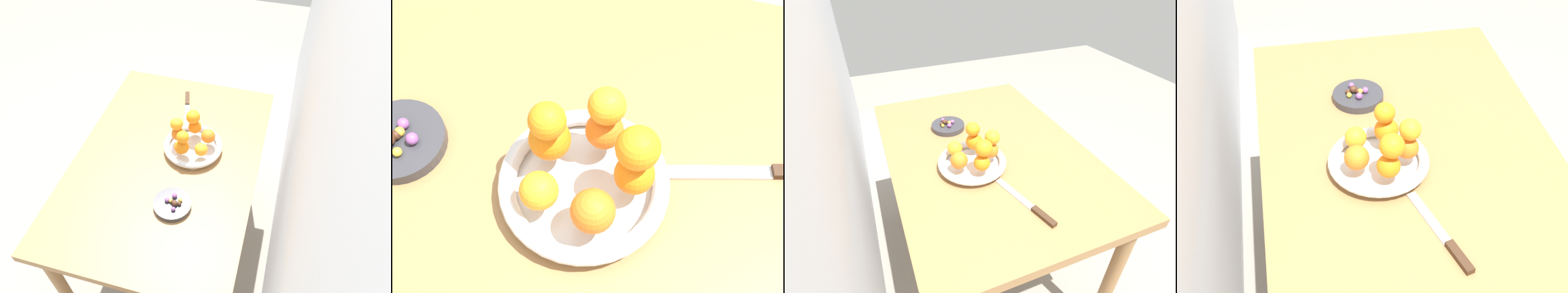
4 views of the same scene
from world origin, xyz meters
The scene contains 18 objects.
ground_plane centered at (0.00, 0.00, 0.00)m, with size 6.00×6.00×0.00m, color gray.
dining_table centered at (0.00, 0.00, 0.65)m, with size 1.10×0.76×0.74m.
fruit_bowl centered at (-0.09, 0.09, 0.76)m, with size 0.25×0.25×0.04m.
candy_dish centered at (0.21, 0.09, 0.75)m, with size 0.14×0.14×0.02m, color #333338.
orange_0 centered at (-0.03, 0.06, 0.81)m, with size 0.06×0.06×0.06m, color orange.
orange_1 centered at (-0.04, 0.14, 0.81)m, with size 0.05×0.05×0.05m, color orange.
orange_2 centered at (-0.12, 0.15, 0.81)m, with size 0.06×0.06×0.06m, color orange.
orange_3 centered at (-0.16, 0.08, 0.81)m, with size 0.06×0.06×0.06m, color orange.
orange_4 centered at (-0.10, 0.02, 0.81)m, with size 0.06×0.06×0.06m, color orange.
orange_5 centered at (-0.03, 0.07, 0.87)m, with size 0.05×0.05×0.05m, color orange.
orange_6 centered at (-0.16, 0.07, 0.87)m, with size 0.06×0.06×0.06m, color orange.
orange_7 centered at (-0.10, 0.02, 0.86)m, with size 0.05×0.05×0.05m, color orange.
candy_ball_0 centered at (0.19, 0.12, 0.77)m, with size 0.01×0.01×0.01m, color gold.
candy_ball_1 centered at (0.21, 0.09, 0.77)m, with size 0.02×0.02×0.02m, color gold.
candy_ball_2 centered at (0.18, 0.09, 0.77)m, with size 0.02×0.02×0.02m, color #8C4C99.
candy_ball_4 centered at (0.21, 0.09, 0.77)m, with size 0.02×0.02×0.02m, color #472819.
candy_ball_5 centered at (0.21, 0.07, 0.77)m, with size 0.02×0.02×0.02m, color #8C4C99.
knife centered at (-0.34, -0.01, 0.75)m, with size 0.26×0.09×0.01m.
Camera 2 is at (-0.18, 0.39, 1.41)m, focal length 45.00 mm.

